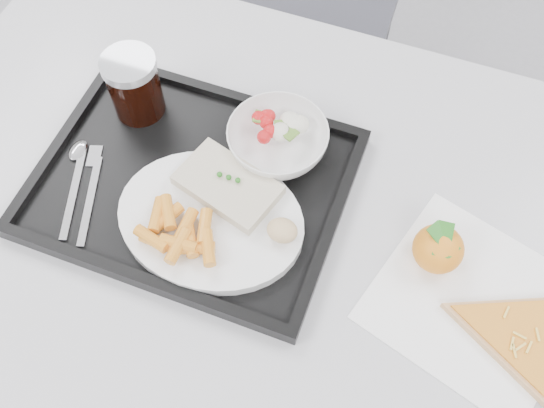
# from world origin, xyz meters

# --- Properties ---
(table) EXTENTS (1.20, 0.80, 0.75)m
(table) POSITION_xyz_m (0.00, 0.30, 0.68)
(table) COLOR #B2B2B4
(table) RESTS_ON ground
(tray) EXTENTS (0.45, 0.35, 0.03)m
(tray) POSITION_xyz_m (-0.12, 0.30, 0.76)
(tray) COLOR black
(tray) RESTS_ON table
(dinner_plate) EXTENTS (0.27, 0.27, 0.02)m
(dinner_plate) POSITION_xyz_m (-0.07, 0.25, 0.77)
(dinner_plate) COLOR white
(dinner_plate) RESTS_ON tray
(fish_fillet) EXTENTS (0.16, 0.12, 0.03)m
(fish_fillet) POSITION_xyz_m (-0.06, 0.30, 0.79)
(fish_fillet) COLOR beige
(fish_fillet) RESTS_ON dinner_plate
(bread_roll) EXTENTS (0.05, 0.04, 0.03)m
(bread_roll) POSITION_xyz_m (0.04, 0.26, 0.80)
(bread_roll) COLOR beige
(bread_roll) RESTS_ON dinner_plate
(salad_bowl) EXTENTS (0.15, 0.15, 0.05)m
(salad_bowl) POSITION_xyz_m (-0.02, 0.40, 0.79)
(salad_bowl) COLOR white
(salad_bowl) RESTS_ON tray
(cola_glass) EXTENTS (0.08, 0.08, 0.11)m
(cola_glass) POSITION_xyz_m (-0.26, 0.40, 0.82)
(cola_glass) COLOR black
(cola_glass) RESTS_ON tray
(cutlery) EXTENTS (0.11, 0.17, 0.01)m
(cutlery) POSITION_xyz_m (-0.28, 0.25, 0.77)
(cutlery) COLOR silver
(cutlery) RESTS_ON tray
(napkin) EXTENTS (0.31, 0.30, 0.00)m
(napkin) POSITION_xyz_m (0.31, 0.27, 0.75)
(napkin) COLOR white
(napkin) RESTS_ON table
(tangerine) EXTENTS (0.09, 0.09, 0.07)m
(tangerine) POSITION_xyz_m (0.24, 0.31, 0.79)
(tangerine) COLOR orange
(tangerine) RESTS_ON napkin
(pizza_slice) EXTENTS (0.22, 0.22, 0.02)m
(pizza_slice) POSITION_xyz_m (0.37, 0.24, 0.76)
(pizza_slice) COLOR tan
(pizza_slice) RESTS_ON napkin
(carrot_pile) EXTENTS (0.12, 0.09, 0.03)m
(carrot_pile) POSITION_xyz_m (-0.09, 0.21, 0.80)
(carrot_pile) COLOR orange
(carrot_pile) RESTS_ON dinner_plate
(salad_contents) EXTENTS (0.09, 0.07, 0.03)m
(salad_contents) POSITION_xyz_m (-0.03, 0.43, 0.80)
(salad_contents) COLOR red
(salad_contents) RESTS_ON salad_bowl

